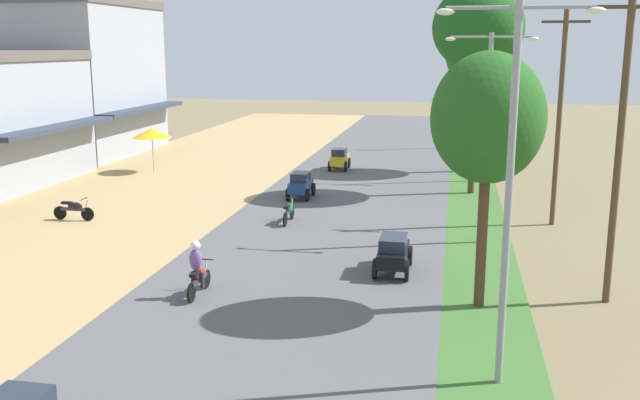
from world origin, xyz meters
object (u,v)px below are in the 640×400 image
(vendor_umbrella, at_px, (152,133))
(utility_pole_near, at_px, (559,115))
(car_hatchback_blue, at_px, (301,184))
(median_tree_nearest, at_px, (488,119))
(utility_pole_far, at_px, (619,145))
(median_tree_second, at_px, (478,28))
(motorbike_ahead_second, at_px, (289,211))
(streetlamp_far, at_px, (478,102))
(streetlamp_mid, at_px, (487,124))
(streetlamp_near, at_px, (510,173))
(car_hatchback_yellow, at_px, (339,158))
(streetlamp_farthest, at_px, (473,82))
(car_sedan_black, at_px, (393,252))
(parked_motorbike_third, at_px, (74,208))
(motorbike_foreground_rider, at_px, (198,270))
(median_tree_third, at_px, (480,51))

(vendor_umbrella, xyz_separation_m, utility_pole_near, (20.92, -8.33, 2.15))
(vendor_umbrella, distance_m, car_hatchback_blue, 11.40)
(median_tree_nearest, bearing_deg, utility_pole_far, 17.68)
(vendor_umbrella, relative_size, median_tree_second, 0.25)
(utility_pole_near, bearing_deg, motorbike_ahead_second, -169.45)
(median_tree_second, relative_size, utility_pole_far, 1.15)
(car_hatchback_blue, bearing_deg, streetlamp_far, 36.66)
(vendor_umbrella, distance_m, streetlamp_mid, 21.63)
(utility_pole_far, bearing_deg, utility_pole_near, 92.34)
(streetlamp_near, xyz_separation_m, car_hatchback_yellow, (-7.64, 25.80, -3.88))
(median_tree_nearest, distance_m, streetlamp_farthest, 31.98)
(streetlamp_farthest, bearing_deg, streetlamp_near, -90.00)
(streetlamp_far, bearing_deg, car_sedan_black, -99.90)
(parked_motorbike_third, height_order, car_hatchback_blue, car_hatchback_blue)
(car_hatchback_yellow, relative_size, motorbike_ahead_second, 1.11)
(parked_motorbike_third, xyz_separation_m, streetlamp_near, (16.48, -11.67, 4.07))
(parked_motorbike_third, xyz_separation_m, median_tree_nearest, (16.19, -7.04, 4.69))
(median_tree_second, height_order, streetlamp_far, median_tree_second)
(median_tree_nearest, relative_size, median_tree_second, 0.70)
(median_tree_second, bearing_deg, car_sedan_black, -101.31)
(streetlamp_near, bearing_deg, motorbike_foreground_rider, 154.60)
(motorbike_foreground_rider, bearing_deg, car_sedan_black, 31.34)
(median_tree_nearest, distance_m, streetlamp_near, 4.68)
(median_tree_third, height_order, utility_pole_far, median_tree_third)
(utility_pole_near, distance_m, motorbike_foreground_rider, 16.01)
(utility_pole_far, bearing_deg, motorbike_ahead_second, 146.99)
(median_tree_second, relative_size, car_hatchback_yellow, 4.96)
(parked_motorbike_third, distance_m, utility_pole_far, 21.00)
(median_tree_third, xyz_separation_m, streetlamp_mid, (-0.10, -15.42, -2.46))
(streetlamp_near, bearing_deg, car_sedan_black, 112.04)
(utility_pole_near, distance_m, motorbike_ahead_second, 11.41)
(streetlamp_far, bearing_deg, median_tree_second, -94.06)
(car_hatchback_yellow, height_order, motorbike_ahead_second, car_hatchback_yellow)
(streetlamp_far, height_order, car_hatchback_blue, streetlamp_far)
(vendor_umbrella, distance_m, streetlamp_near, 29.43)
(median_tree_second, distance_m, streetlamp_far, 4.92)
(streetlamp_mid, bearing_deg, vendor_umbrella, 146.79)
(streetlamp_near, relative_size, utility_pole_far, 0.92)
(streetlamp_near, height_order, streetlamp_farthest, streetlamp_farthest)
(streetlamp_far, relative_size, motorbike_foreground_rider, 4.02)
(car_hatchback_blue, xyz_separation_m, car_hatchback_yellow, (0.53, 8.18, 0.00))
(median_tree_nearest, relative_size, car_hatchback_blue, 3.47)
(parked_motorbike_third, xyz_separation_m, streetlamp_mid, (16.48, -0.30, 3.86))
(car_hatchback_blue, bearing_deg, utility_pole_near, -14.15)
(median_tree_second, bearing_deg, streetlamp_near, -89.35)
(median_tree_nearest, height_order, car_sedan_black, median_tree_nearest)
(utility_pole_near, xyz_separation_m, car_hatchback_blue, (-11.08, 2.79, -3.71))
(parked_motorbike_third, relative_size, car_hatchback_yellow, 0.90)
(motorbike_ahead_second, bearing_deg, median_tree_third, 60.95)
(median_tree_nearest, distance_m, median_tree_second, 16.04)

